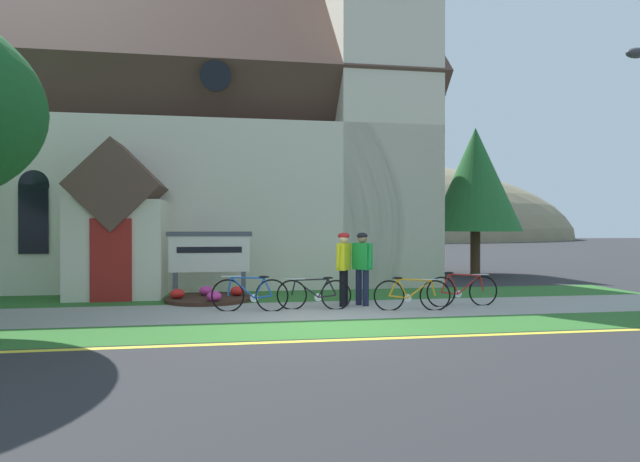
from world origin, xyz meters
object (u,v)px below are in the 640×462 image
object	(u,v)px
church_sign	(210,254)
bicycle_white	(462,290)
bicycle_green	(412,294)
bicycle_blue	(250,294)
cyclist_in_white_jersey	(362,262)
bicycle_yellow	(314,294)
cyclist_in_green_jersey	(344,263)
roadside_conifer	(475,180)

from	to	relation	value
church_sign	bicycle_white	bearing A→B (deg)	-21.48
bicycle_green	bicycle_blue	distance (m)	3.62
bicycle_white	cyclist_in_white_jersey	world-z (taller)	cyclist_in_white_jersey
bicycle_yellow	bicycle_blue	xyz separation A→B (m)	(-1.45, -0.04, 0.02)
bicycle_white	cyclist_in_green_jersey	world-z (taller)	cyclist_in_green_jersey
church_sign	bicycle_blue	xyz separation A→B (m)	(1.00, -2.33, -0.79)
roadside_conifer	bicycle_blue	bearing A→B (deg)	-139.69
cyclist_in_white_jersey	bicycle_yellow	bearing A→B (deg)	-162.45
bicycle_green	bicycle_yellow	xyz separation A→B (m)	(-2.14, 0.49, -0.00)
bicycle_yellow	roadside_conifer	xyz separation A→B (m)	(7.61, 7.64, 3.41)
church_sign	cyclist_in_white_jersey	distance (m)	4.13
bicycle_white	bicycle_yellow	bearing A→B (deg)	178.87
bicycle_green	roadside_conifer	size ratio (longest dim) A/B	0.30
bicycle_yellow	bicycle_blue	size ratio (longest dim) A/B	0.99
bicycle_yellow	bicycle_white	bearing A→B (deg)	-1.13
bicycle_green	bicycle_blue	xyz separation A→B (m)	(-3.59, 0.45, 0.02)
bicycle_blue	cyclist_in_white_jersey	bearing A→B (deg)	9.11
roadside_conifer	bicycle_green	bearing A→B (deg)	-123.89
bicycle_blue	cyclist_in_green_jersey	distance (m)	2.33
bicycle_yellow	church_sign	bearing A→B (deg)	136.97
church_sign	cyclist_in_green_jersey	distance (m)	3.75
church_sign	bicycle_blue	world-z (taller)	church_sign
cyclist_in_green_jersey	cyclist_in_white_jersey	bearing A→B (deg)	4.70
bicycle_yellow	cyclist_in_white_jersey	bearing A→B (deg)	17.55
church_sign	cyclist_in_white_jersey	world-z (taller)	church_sign
bicycle_yellow	cyclist_in_green_jersey	distance (m)	1.07
bicycle_white	roadside_conifer	size ratio (longest dim) A/B	0.31
bicycle_green	cyclist_in_green_jersey	bearing A→B (deg)	148.77
bicycle_blue	cyclist_in_green_jersey	xyz separation A→B (m)	(2.21, 0.39, 0.65)
cyclist_in_white_jersey	bicycle_white	bearing A→B (deg)	-11.08
bicycle_yellow	roadside_conifer	world-z (taller)	roadside_conifer
church_sign	bicycle_white	xyz separation A→B (m)	(5.98, -2.36, -0.79)
church_sign	roadside_conifer	size ratio (longest dim) A/B	0.38
bicycle_green	bicycle_yellow	bearing A→B (deg)	167.00
bicycle_white	bicycle_blue	bearing A→B (deg)	179.69
bicycle_white	bicycle_yellow	size ratio (longest dim) A/B	1.07
bicycle_white	cyclist_in_white_jersey	distance (m)	2.45
cyclist_in_white_jersey	roadside_conifer	distance (m)	10.05
cyclist_in_green_jersey	roadside_conifer	xyz separation A→B (m)	(6.85, 7.30, 2.73)
cyclist_in_green_jersey	cyclist_in_white_jersey	size ratio (longest dim) A/B	1.00
cyclist_in_green_jersey	roadside_conifer	world-z (taller)	roadside_conifer
church_sign	roadside_conifer	distance (m)	11.69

